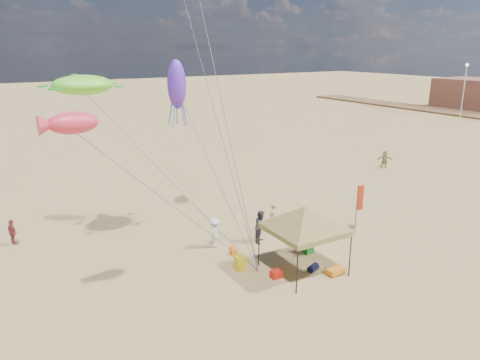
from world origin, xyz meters
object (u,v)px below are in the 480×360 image
(chair_green, at_px, (308,246))
(person_far_c, at_px, (385,159))
(cooler_red, at_px, (276,274))
(cooler_blue, at_px, (303,238))
(person_near_b, at_px, (261,226))
(lamp_north, at_px, (465,81))
(person_near_c, at_px, (214,233))
(person_near_a, at_px, (273,217))
(person_far_a, at_px, (12,232))
(feather_flag, at_px, (359,201))
(beach_cart, at_px, (336,271))
(chair_yellow, at_px, (240,263))
(canopy_tent, at_px, (305,209))

(chair_green, xyz_separation_m, person_far_c, (17.47, 10.08, 0.46))
(cooler_red, distance_m, cooler_blue, 4.71)
(cooler_red, xyz_separation_m, person_near_b, (1.75, 3.86, 0.74))
(person_far_c, distance_m, lamp_north, 37.99)
(person_near_c, bearing_deg, person_near_a, 167.59)
(cooler_blue, bearing_deg, person_near_a, 109.19)
(person_far_a, bearing_deg, person_far_c, -108.73)
(feather_flag, bearing_deg, person_far_a, 152.94)
(cooler_red, height_order, beach_cart, cooler_red)
(chair_yellow, distance_m, person_near_a, 5.22)
(cooler_red, height_order, chair_yellow, chair_yellow)
(chair_green, bearing_deg, person_near_b, 117.96)
(person_far_a, relative_size, lamp_north, 0.18)
(feather_flag, relative_size, person_near_c, 1.76)
(feather_flag, distance_m, cooler_blue, 3.97)
(person_near_c, bearing_deg, person_far_c, -176.28)
(person_far_a, bearing_deg, beach_cart, -153.14)
(beach_cart, xyz_separation_m, person_near_c, (-3.50, 5.88, 0.65))
(feather_flag, height_order, chair_green, feather_flag)
(chair_green, distance_m, person_near_c, 5.12)
(feather_flag, xyz_separation_m, person_near_c, (-8.17, 2.71, -1.15))
(cooler_blue, relative_size, person_far_a, 0.37)
(feather_flag, bearing_deg, chair_green, -172.85)
(chair_yellow, bearing_deg, lamp_north, 23.86)
(beach_cart, bearing_deg, chair_green, 80.61)
(person_near_a, bearing_deg, feather_flag, 121.54)
(feather_flag, distance_m, person_near_a, 5.13)
(chair_yellow, xyz_separation_m, person_far_c, (21.57, 9.79, 0.46))
(person_near_b, bearing_deg, canopy_tent, -134.52)
(person_near_a, height_order, person_far_c, person_near_a)
(feather_flag, xyz_separation_m, cooler_blue, (-3.43, 0.80, -1.81))
(chair_green, bearing_deg, lamp_north, 25.77)
(cooler_blue, bearing_deg, chair_green, -121.04)
(chair_green, height_order, beach_cart, chair_green)
(feather_flag, relative_size, chair_yellow, 4.28)
(chair_yellow, distance_m, person_near_b, 3.59)
(person_far_c, bearing_deg, canopy_tent, -108.54)
(canopy_tent, bearing_deg, cooler_blue, 49.93)
(feather_flag, height_order, beach_cart, feather_flag)
(person_near_b, bearing_deg, person_near_c, 122.97)
(chair_green, distance_m, person_near_a, 3.40)
(chair_green, bearing_deg, cooler_blue, 58.96)
(cooler_red, distance_m, beach_cart, 2.93)
(cooler_blue, relative_size, beach_cart, 0.60)
(cooler_blue, bearing_deg, chair_yellow, -168.01)
(chair_yellow, xyz_separation_m, person_near_c, (0.16, 2.96, 0.50))
(beach_cart, distance_m, person_near_a, 6.06)
(chair_yellow, distance_m, person_near_c, 3.00)
(person_near_c, relative_size, person_far_c, 1.06)
(feather_flag, relative_size, lamp_north, 0.36)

